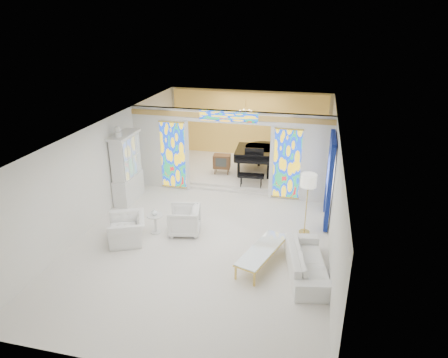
% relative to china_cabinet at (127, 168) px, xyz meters
% --- Properties ---
extents(floor, '(12.00, 12.00, 0.00)m').
position_rel_china_cabinet_xyz_m(floor, '(3.22, -0.60, -1.17)').
color(floor, silver).
rests_on(floor, ground).
extents(ceiling, '(7.00, 12.00, 0.02)m').
position_rel_china_cabinet_xyz_m(ceiling, '(3.22, -0.60, 1.83)').
color(ceiling, white).
rests_on(ceiling, wall_back).
extents(wall_back, '(7.00, 0.02, 3.00)m').
position_rel_china_cabinet_xyz_m(wall_back, '(3.22, 5.40, 0.33)').
color(wall_back, silver).
rests_on(wall_back, floor).
extents(wall_front, '(7.00, 0.02, 3.00)m').
position_rel_china_cabinet_xyz_m(wall_front, '(3.22, -6.60, 0.33)').
color(wall_front, silver).
rests_on(wall_front, floor).
extents(wall_left, '(0.02, 12.00, 3.00)m').
position_rel_china_cabinet_xyz_m(wall_left, '(-0.28, -0.60, 0.33)').
color(wall_left, silver).
rests_on(wall_left, floor).
extents(wall_right, '(0.02, 12.00, 3.00)m').
position_rel_china_cabinet_xyz_m(wall_right, '(6.72, -0.60, 0.33)').
color(wall_right, silver).
rests_on(wall_right, floor).
extents(partition_wall, '(7.00, 0.22, 3.00)m').
position_rel_china_cabinet_xyz_m(partition_wall, '(3.22, 1.40, 0.48)').
color(partition_wall, silver).
rests_on(partition_wall, floor).
extents(stained_glass_left, '(0.90, 0.04, 2.40)m').
position_rel_china_cabinet_xyz_m(stained_glass_left, '(1.19, 1.29, 0.13)').
color(stained_glass_left, gold).
rests_on(stained_glass_left, partition_wall).
extents(stained_glass_right, '(0.90, 0.04, 2.40)m').
position_rel_china_cabinet_xyz_m(stained_glass_right, '(5.25, 1.29, 0.13)').
color(stained_glass_right, gold).
rests_on(stained_glass_right, partition_wall).
extents(stained_glass_transom, '(2.00, 0.04, 0.34)m').
position_rel_china_cabinet_xyz_m(stained_glass_transom, '(3.22, 1.29, 1.65)').
color(stained_glass_transom, gold).
rests_on(stained_glass_transom, partition_wall).
extents(alcove_platform, '(6.80, 3.80, 0.18)m').
position_rel_china_cabinet_xyz_m(alcove_platform, '(3.22, 3.50, -1.08)').
color(alcove_platform, silver).
rests_on(alcove_platform, floor).
extents(gold_curtain_back, '(6.70, 0.10, 2.90)m').
position_rel_china_cabinet_xyz_m(gold_curtain_back, '(3.22, 5.28, 0.33)').
color(gold_curtain_back, gold).
rests_on(gold_curtain_back, wall_back).
extents(chandelier, '(0.48, 0.48, 0.30)m').
position_rel_china_cabinet_xyz_m(chandelier, '(3.42, 3.40, 1.38)').
color(chandelier, gold).
rests_on(chandelier, ceiling).
extents(blue_drapes, '(0.14, 1.85, 2.65)m').
position_rel_china_cabinet_xyz_m(blue_drapes, '(6.62, 0.10, 0.41)').
color(blue_drapes, navy).
rests_on(blue_drapes, wall_right).
extents(china_cabinet, '(0.56, 1.46, 2.72)m').
position_rel_china_cabinet_xyz_m(china_cabinet, '(0.00, 0.00, 0.00)').
color(china_cabinet, silver).
rests_on(china_cabinet, floor).
extents(armchair_left, '(1.38, 1.45, 0.74)m').
position_rel_china_cabinet_xyz_m(armchair_left, '(1.15, -2.51, -0.80)').
color(armchair_left, white).
rests_on(armchair_left, floor).
extents(armchair_right, '(1.06, 1.04, 0.82)m').
position_rel_china_cabinet_xyz_m(armchair_right, '(2.57, -1.70, -0.76)').
color(armchair_right, white).
rests_on(armchair_right, floor).
extents(sofa, '(1.33, 2.44, 0.67)m').
position_rel_china_cabinet_xyz_m(sofa, '(6.17, -2.93, -0.83)').
color(sofa, white).
rests_on(sofa, floor).
extents(side_table, '(0.55, 0.55, 0.59)m').
position_rel_china_cabinet_xyz_m(side_table, '(1.74, -1.90, -0.78)').
color(side_table, silver).
rests_on(side_table, floor).
extents(vase, '(0.23, 0.23, 0.19)m').
position_rel_china_cabinet_xyz_m(vase, '(1.74, -1.90, -0.48)').
color(vase, silver).
rests_on(vase, side_table).
extents(coffee_table, '(1.20, 2.08, 0.44)m').
position_rel_china_cabinet_xyz_m(coffee_table, '(5.03, -2.77, -0.76)').
color(coffee_table, white).
rests_on(coffee_table, floor).
extents(floor_lamp, '(0.54, 0.54, 1.85)m').
position_rel_china_cabinet_xyz_m(floor_lamp, '(6.02, -0.89, 0.41)').
color(floor_lamp, gold).
rests_on(floor_lamp, floor).
extents(grand_piano, '(1.88, 2.93, 1.14)m').
position_rel_china_cabinet_xyz_m(grand_piano, '(3.99, 3.38, -0.22)').
color(grand_piano, black).
rests_on(grand_piano, alcove_platform).
extents(tv_console, '(0.69, 0.50, 0.76)m').
position_rel_china_cabinet_xyz_m(tv_console, '(2.63, 2.75, -0.50)').
color(tv_console, brown).
rests_on(tv_console, alcove_platform).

